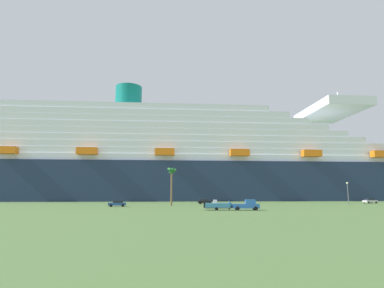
# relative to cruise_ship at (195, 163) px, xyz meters

# --- Properties ---
(ground_plane) EXTENTS (600.00, 600.00, 0.00)m
(ground_plane) POSITION_rel_cruise_ship_xyz_m (1.02, -34.81, -17.19)
(ground_plane) COLOR #4C6B38
(cruise_ship) EXTENTS (267.28, 54.39, 60.55)m
(cruise_ship) POSITION_rel_cruise_ship_xyz_m (0.00, 0.00, 0.00)
(cruise_ship) COLOR #1E2D4C
(cruise_ship) RESTS_ON ground_plane
(pickup_truck) EXTENTS (5.88, 3.11, 2.20)m
(pickup_truck) POSITION_rel_cruise_ship_xyz_m (-2.55, -78.87, -16.15)
(pickup_truck) COLOR #2659A5
(pickup_truck) RESTS_ON ground_plane
(small_boat_on_trailer) EXTENTS (7.12, 3.12, 2.15)m
(small_boat_on_trailer) POSITION_rel_cruise_ship_xyz_m (-7.86, -77.84, -16.23)
(small_boat_on_trailer) COLOR #595960
(small_boat_on_trailer) RESTS_ON ground_plane
(palm_tree) EXTENTS (2.89, 2.92, 10.66)m
(palm_tree) POSITION_rel_cruise_ship_xyz_m (-16.24, -55.04, -8.53)
(palm_tree) COLOR brown
(palm_tree) RESTS_ON ground_plane
(street_lamp) EXTENTS (0.56, 0.56, 6.65)m
(street_lamp) POSITION_rel_cruise_ship_xyz_m (34.62, -60.28, -12.75)
(street_lamp) COLOR slate
(street_lamp) RESTS_ON ground_plane
(parked_car_blue_suv) EXTENTS (4.75, 2.50, 1.58)m
(parked_car_blue_suv) POSITION_rel_cruise_ship_xyz_m (-30.75, -58.35, -16.36)
(parked_car_blue_suv) COLOR #264C99
(parked_car_blue_suv) RESTS_ON ground_plane
(parked_car_black_coupe) EXTENTS (4.48, 2.54, 1.58)m
(parked_car_black_coupe) POSITION_rel_cruise_ship_xyz_m (-4.66, -44.41, -16.36)
(parked_car_black_coupe) COLOR black
(parked_car_black_coupe) RESTS_ON ground_plane
(parked_car_silver_sedan) EXTENTS (4.89, 2.56, 1.58)m
(parked_car_silver_sedan) POSITION_rel_cruise_ship_xyz_m (52.23, -47.03, -16.35)
(parked_car_silver_sedan) COLOR silver
(parked_car_silver_sedan) RESTS_ON ground_plane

